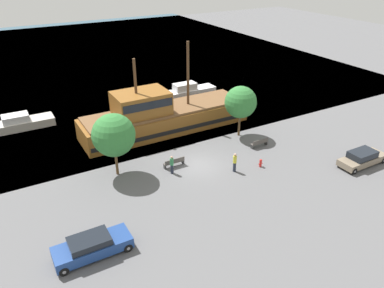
{
  "coord_description": "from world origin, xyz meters",
  "views": [
    {
      "loc": [
        -15.18,
        -25.55,
        17.67
      ],
      "look_at": [
        0.43,
        2.0,
        1.2
      ],
      "focal_mm": 35.0,
      "sensor_mm": 36.0,
      "label": 1
    }
  ],
  "objects_px": {
    "bench_promenade_west": "(174,162)",
    "pedestrian_walking_near": "(235,162)",
    "fire_hydrant": "(261,163)",
    "pedestrian_walking_far": "(172,165)",
    "parked_car_curb_front": "(362,158)",
    "moored_boat_outer": "(188,92)",
    "parked_car_curb_mid": "(92,246)",
    "bench_promenade_east": "(260,143)",
    "moored_boat_dockside": "(21,123)",
    "pirate_ship": "(163,116)"
  },
  "relations": [
    {
      "from": "moored_boat_outer",
      "to": "pedestrian_walking_far",
      "type": "height_order",
      "value": "moored_boat_outer"
    },
    {
      "from": "moored_boat_outer",
      "to": "bench_promenade_east",
      "type": "bearing_deg",
      "value": -92.68
    },
    {
      "from": "fire_hydrant",
      "to": "bench_promenade_east",
      "type": "distance_m",
      "value": 3.91
    },
    {
      "from": "pirate_ship",
      "to": "fire_hydrant",
      "type": "xyz_separation_m",
      "value": [
        4.34,
        -11.53,
        -1.28
      ]
    },
    {
      "from": "parked_car_curb_mid",
      "to": "fire_hydrant",
      "type": "distance_m",
      "value": 16.93
    },
    {
      "from": "parked_car_curb_front",
      "to": "fire_hydrant",
      "type": "distance_m",
      "value": 9.38
    },
    {
      "from": "parked_car_curb_front",
      "to": "parked_car_curb_mid",
      "type": "distance_m",
      "value": 24.91
    },
    {
      "from": "bench_promenade_east",
      "to": "pedestrian_walking_near",
      "type": "distance_m",
      "value": 5.6
    },
    {
      "from": "pirate_ship",
      "to": "bench_promenade_east",
      "type": "xyz_separation_m",
      "value": [
        6.71,
        -8.42,
        -1.24
      ]
    },
    {
      "from": "parked_car_curb_front",
      "to": "moored_boat_outer",
      "type": "bearing_deg",
      "value": 102.34
    },
    {
      "from": "moored_boat_outer",
      "to": "parked_car_curb_front",
      "type": "xyz_separation_m",
      "value": [
        5.19,
        -23.71,
        -0.03
      ]
    },
    {
      "from": "moored_boat_outer",
      "to": "bench_promenade_east",
      "type": "xyz_separation_m",
      "value": [
        -0.76,
        -16.28,
        -0.28
      ]
    },
    {
      "from": "bench_promenade_east",
      "to": "pedestrian_walking_far",
      "type": "distance_m",
      "value": 9.94
    },
    {
      "from": "moored_boat_dockside",
      "to": "pedestrian_walking_near",
      "type": "distance_m",
      "value": 24.58
    },
    {
      "from": "moored_boat_outer",
      "to": "bench_promenade_east",
      "type": "relative_size",
      "value": 4.01
    },
    {
      "from": "fire_hydrant",
      "to": "bench_promenade_west",
      "type": "bearing_deg",
      "value": 150.42
    },
    {
      "from": "moored_boat_outer",
      "to": "moored_boat_dockside",
      "type": "bearing_deg",
      "value": 179.12
    },
    {
      "from": "pirate_ship",
      "to": "pedestrian_walking_far",
      "type": "bearing_deg",
      "value": -110.68
    },
    {
      "from": "bench_promenade_west",
      "to": "pedestrian_walking_near",
      "type": "distance_m",
      "value": 5.5
    },
    {
      "from": "pirate_ship",
      "to": "bench_promenade_east",
      "type": "relative_size",
      "value": 10.5
    },
    {
      "from": "fire_hydrant",
      "to": "pedestrian_walking_far",
      "type": "xyz_separation_m",
      "value": [
        -7.56,
        2.98,
        0.47
      ]
    },
    {
      "from": "parked_car_curb_front",
      "to": "fire_hydrant",
      "type": "height_order",
      "value": "parked_car_curb_front"
    },
    {
      "from": "moored_boat_dockside",
      "to": "parked_car_curb_mid",
      "type": "height_order",
      "value": "moored_boat_dockside"
    },
    {
      "from": "pirate_ship",
      "to": "parked_car_curb_front",
      "type": "relative_size",
      "value": 4.09
    },
    {
      "from": "moored_boat_outer",
      "to": "fire_hydrant",
      "type": "height_order",
      "value": "moored_boat_outer"
    },
    {
      "from": "pedestrian_walking_near",
      "to": "moored_boat_outer",
      "type": "bearing_deg",
      "value": 73.22
    },
    {
      "from": "moored_boat_outer",
      "to": "parked_car_curb_front",
      "type": "relative_size",
      "value": 1.56
    },
    {
      "from": "pedestrian_walking_near",
      "to": "bench_promenade_west",
      "type": "bearing_deg",
      "value": 141.76
    },
    {
      "from": "bench_promenade_east",
      "to": "pedestrian_walking_far",
      "type": "xyz_separation_m",
      "value": [
        -9.93,
        -0.13,
        0.43
      ]
    },
    {
      "from": "pirate_ship",
      "to": "pedestrian_walking_near",
      "type": "distance_m",
      "value": 11.19
    },
    {
      "from": "parked_car_curb_front",
      "to": "fire_hydrant",
      "type": "bearing_deg",
      "value": 152.54
    },
    {
      "from": "parked_car_curb_mid",
      "to": "pedestrian_walking_near",
      "type": "bearing_deg",
      "value": 15.71
    },
    {
      "from": "fire_hydrant",
      "to": "pedestrian_walking_far",
      "type": "height_order",
      "value": "pedestrian_walking_far"
    },
    {
      "from": "parked_car_curb_mid",
      "to": "pedestrian_walking_far",
      "type": "height_order",
      "value": "pedestrian_walking_far"
    },
    {
      "from": "fire_hydrant",
      "to": "pedestrian_walking_far",
      "type": "bearing_deg",
      "value": 158.49
    },
    {
      "from": "fire_hydrant",
      "to": "bench_promenade_west",
      "type": "height_order",
      "value": "bench_promenade_west"
    },
    {
      "from": "parked_car_curb_mid",
      "to": "bench_promenade_east",
      "type": "xyz_separation_m",
      "value": [
        18.95,
        6.54,
        -0.27
      ]
    },
    {
      "from": "bench_promenade_west",
      "to": "parked_car_curb_front",
      "type": "bearing_deg",
      "value": -28.43
    },
    {
      "from": "parked_car_curb_mid",
      "to": "fire_hydrant",
      "type": "bearing_deg",
      "value": 11.71
    },
    {
      "from": "parked_car_curb_front",
      "to": "bench_promenade_west",
      "type": "height_order",
      "value": "parked_car_curb_front"
    },
    {
      "from": "moored_boat_outer",
      "to": "parked_car_curb_mid",
      "type": "distance_m",
      "value": 30.16
    },
    {
      "from": "fire_hydrant",
      "to": "bench_promenade_west",
      "type": "distance_m",
      "value": 7.9
    },
    {
      "from": "pirate_ship",
      "to": "bench_promenade_east",
      "type": "bearing_deg",
      "value": -51.46
    },
    {
      "from": "parked_car_curb_front",
      "to": "bench_promenade_east",
      "type": "xyz_separation_m",
      "value": [
        -5.95,
        7.43,
        -0.25
      ]
    },
    {
      "from": "bench_promenade_east",
      "to": "parked_car_curb_front",
      "type": "bearing_deg",
      "value": -51.32
    },
    {
      "from": "parked_car_curb_mid",
      "to": "pedestrian_walking_far",
      "type": "xyz_separation_m",
      "value": [
        9.01,
        6.42,
        0.17
      ]
    },
    {
      "from": "parked_car_curb_mid",
      "to": "bench_promenade_east",
      "type": "bearing_deg",
      "value": 19.05
    },
    {
      "from": "moored_boat_outer",
      "to": "parked_car_curb_mid",
      "type": "bearing_deg",
      "value": -130.81
    },
    {
      "from": "parked_car_curb_front",
      "to": "bench_promenade_east",
      "type": "bearing_deg",
      "value": 128.68
    },
    {
      "from": "pedestrian_walking_near",
      "to": "fire_hydrant",
      "type": "bearing_deg",
      "value": -11.13
    }
  ]
}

